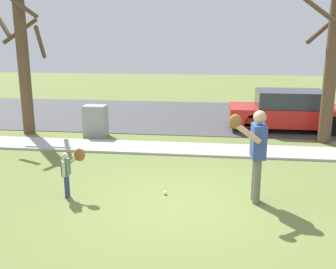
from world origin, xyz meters
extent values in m
plane|color=olive|center=(0.00, 3.50, 0.00)|extent=(48.00, 48.00, 0.00)
cube|color=#B2B2AD|center=(0.00, 3.60, 0.03)|extent=(36.00, 1.20, 0.06)
cube|color=#424244|center=(0.00, 8.60, 0.01)|extent=(36.00, 6.80, 0.02)
cylinder|color=#6B6656|center=(1.43, 0.17, 0.44)|extent=(0.14, 0.14, 0.88)
cylinder|color=#6B6656|center=(1.42, 0.35, 0.44)|extent=(0.14, 0.14, 0.88)
cube|color=#33478C|center=(1.42, 0.26, 1.20)|extent=(0.27, 0.44, 0.63)
sphere|color=tan|center=(1.42, 0.26, 1.65)|extent=(0.24, 0.24, 0.24)
cylinder|color=tan|center=(1.18, -0.02, 1.42)|extent=(0.55, 0.14, 0.42)
ellipsoid|color=brown|center=(0.97, -0.04, 1.62)|extent=(0.23, 0.16, 0.26)
cylinder|color=tan|center=(1.41, 0.52, 1.22)|extent=(0.10, 0.10, 0.59)
cylinder|color=navy|center=(-2.21, 0.04, 0.23)|extent=(0.07, 0.07, 0.46)
cylinder|color=navy|center=(-2.21, -0.05, 0.23)|extent=(0.07, 0.07, 0.46)
cube|color=#4C7251|center=(-2.21, 0.00, 0.62)|extent=(0.14, 0.23, 0.32)
sphere|color=beige|center=(-2.21, 0.00, 0.85)|extent=(0.12, 0.12, 0.12)
cylinder|color=beige|center=(-2.08, 0.14, 0.73)|extent=(0.28, 0.07, 0.22)
ellipsoid|color=brown|center=(-1.98, 0.15, 0.83)|extent=(0.23, 0.16, 0.26)
cylinder|color=beige|center=(-2.20, -0.14, 0.63)|extent=(0.05, 0.05, 0.30)
sphere|color=white|center=(-0.32, 0.37, 0.04)|extent=(0.07, 0.07, 0.07)
cube|color=gray|center=(-3.16, 4.80, 0.50)|extent=(0.70, 0.52, 1.00)
cylinder|color=brown|center=(3.87, 4.95, 2.26)|extent=(0.37, 0.37, 4.52)
cylinder|color=brown|center=(3.64, 5.34, 3.30)|extent=(1.05, 0.69, 0.85)
cylinder|color=brown|center=(3.46, 4.47, 3.66)|extent=(1.26, 1.11, 1.14)
cylinder|color=brown|center=(-5.48, 4.92, 2.24)|extent=(0.37, 0.37, 4.48)
cylinder|color=brown|center=(-4.94, 5.09, 2.91)|extent=(0.53, 1.36, 1.02)
cylinder|color=brown|center=(-5.71, 5.31, 3.27)|extent=(1.05, 0.69, 0.85)
cylinder|color=brown|center=(-5.23, 4.62, 3.99)|extent=(0.84, 0.72, 0.74)
cube|color=red|center=(3.10, 6.57, 0.50)|extent=(4.00, 1.75, 0.60)
cube|color=#2D333D|center=(3.10, 6.57, 1.07)|extent=(2.20, 1.61, 0.55)
cylinder|color=black|center=(1.86, 5.80, 0.34)|extent=(0.64, 0.22, 0.64)
cylinder|color=black|center=(1.86, 7.33, 0.34)|extent=(0.64, 0.22, 0.64)
cylinder|color=black|center=(4.34, 5.80, 0.34)|extent=(0.64, 0.22, 0.64)
cylinder|color=black|center=(4.34, 7.33, 0.34)|extent=(0.64, 0.22, 0.64)
camera|label=1|loc=(0.65, -6.69, 3.01)|focal=40.92mm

